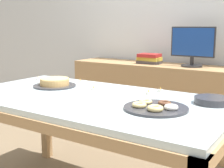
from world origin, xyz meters
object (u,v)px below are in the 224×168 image
at_px(tealight_near_cakes, 38,79).
at_px(tealight_right_edge, 148,93).
at_px(tealight_left_edge, 80,81).
at_px(book_stack, 149,59).
at_px(plate_stack, 212,100).
at_px(computer_monitor, 192,47).
at_px(pastry_platter, 155,107).
at_px(cake_chocolate_round, 55,83).
at_px(tealight_near_front, 160,90).
at_px(tealight_centre, 94,89).

relative_size(tealight_near_cakes, tealight_right_edge, 1.00).
xyz_separation_m(tealight_left_edge, tealight_right_edge, (0.66, -0.09, 0.00)).
height_order(book_stack, plate_stack, book_stack).
bearing_deg(plate_stack, computer_monitor, 115.09).
bearing_deg(pastry_platter, cake_chocolate_round, 169.03).
xyz_separation_m(cake_chocolate_round, tealight_near_front, (0.75, 0.27, -0.02)).
relative_size(tealight_near_front, tealight_right_edge, 1.00).
bearing_deg(tealight_near_cakes, tealight_right_edge, 1.25).
xyz_separation_m(computer_monitor, tealight_right_edge, (0.08, -1.06, -0.24)).
bearing_deg(book_stack, tealight_left_edge, -97.56).
bearing_deg(tealight_left_edge, tealight_near_cakes, -163.35).
bearing_deg(computer_monitor, book_stack, 179.82).
xyz_separation_m(tealight_left_edge, tealight_centre, (0.27, -0.18, 0.00)).
xyz_separation_m(cake_chocolate_round, tealight_right_edge, (0.71, 0.15, -0.02)).
bearing_deg(pastry_platter, tealight_right_edge, 122.49).
bearing_deg(tealight_near_front, tealight_near_cakes, -172.34).
bearing_deg(tealight_centre, tealight_near_front, 27.24).
bearing_deg(tealight_left_edge, tealight_right_edge, -7.54).
height_order(book_stack, tealight_near_front, book_stack).
distance_m(cake_chocolate_round, tealight_centre, 0.33).
xyz_separation_m(cake_chocolate_round, tealight_centre, (0.33, 0.05, -0.02)).
height_order(tealight_left_edge, tealight_near_cakes, same).
bearing_deg(tealight_right_edge, tealight_near_cakes, -178.75).
bearing_deg(book_stack, computer_monitor, -0.18).
distance_m(cake_chocolate_round, tealight_right_edge, 0.73).
height_order(pastry_platter, tealight_near_cakes, pastry_platter).
height_order(tealight_left_edge, tealight_near_front, same).
xyz_separation_m(computer_monitor, pastry_platter, (0.28, -1.38, -0.24)).
relative_size(book_stack, tealight_near_cakes, 5.91).
height_order(cake_chocolate_round, tealight_left_edge, cake_chocolate_round).
bearing_deg(book_stack, tealight_near_cakes, -114.60).
xyz_separation_m(pastry_platter, tealight_near_cakes, (-1.23, 0.30, -0.00)).
relative_size(plate_stack, tealight_right_edge, 5.25).
height_order(computer_monitor, tealight_near_cakes, computer_monitor).
distance_m(pastry_platter, tealight_near_front, 0.48).
relative_size(book_stack, pastry_platter, 0.66).
distance_m(pastry_platter, plate_stack, 0.37).
bearing_deg(plate_stack, tealight_centre, -175.14).
bearing_deg(tealight_near_cakes, pastry_platter, -13.81).
bearing_deg(pastry_platter, book_stack, 118.01).
bearing_deg(computer_monitor, tealight_near_front, -83.36).
relative_size(cake_chocolate_round, tealight_left_edge, 7.98).
bearing_deg(computer_monitor, tealight_centre, -105.01).
xyz_separation_m(plate_stack, tealight_near_front, (-0.40, 0.15, -0.01)).
bearing_deg(tealight_near_cakes, cake_chocolate_round, -21.82).
bearing_deg(tealight_right_edge, book_stack, 116.55).
bearing_deg(tealight_right_edge, cake_chocolate_round, -168.41).
relative_size(book_stack, tealight_near_front, 5.91).
bearing_deg(tealight_centre, tealight_near_cakes, 173.43).
distance_m(computer_monitor, tealight_near_cakes, 1.46).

